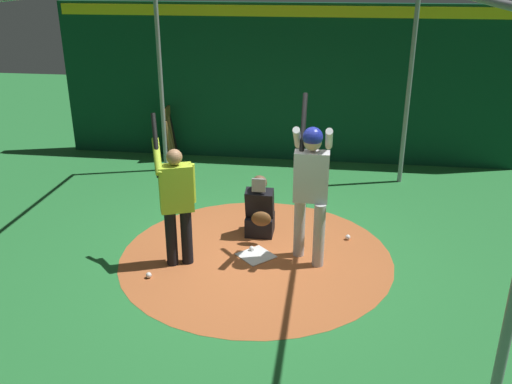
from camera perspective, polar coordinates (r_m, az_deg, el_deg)
name	(u,v)px	position (r m, az deg, el deg)	size (l,w,h in m)	color
ground_plane	(256,256)	(7.57, 0.00, -6.67)	(25.04, 25.04, 0.00)	#287A38
dirt_circle	(256,256)	(7.57, 0.00, -6.65)	(3.70, 3.70, 0.01)	#B76033
home_plate	(256,255)	(7.57, 0.00, -6.59)	(0.42, 0.42, 0.01)	white
batter	(311,181)	(7.05, 5.69, 1.12)	(0.68, 0.49, 2.18)	#B3B3B7
catcher	(260,212)	(8.00, 0.40, -2.09)	(0.58, 0.40, 0.93)	black
visitor	(176,199)	(7.08, -8.25, -0.77)	(0.53, 0.60, 1.97)	black
back_wall	(286,83)	(11.04, 3.15, 11.15)	(0.22, 9.04, 3.05)	#0C3D26
cage_frame	(256,80)	(6.74, 0.00, 11.51)	(6.44, 4.51, 3.43)	gray
bat_rack	(170,134)	(11.49, -8.94, 5.99)	(0.70, 0.20, 1.05)	olive
baseball_0	(149,275)	(7.19, -11.04, -8.43)	(0.07, 0.07, 0.07)	white
baseball_1	(348,237)	(8.10, 9.48, -4.62)	(0.07, 0.07, 0.07)	white
baseball_2	(252,249)	(7.67, -0.45, -5.88)	(0.07, 0.07, 0.07)	white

